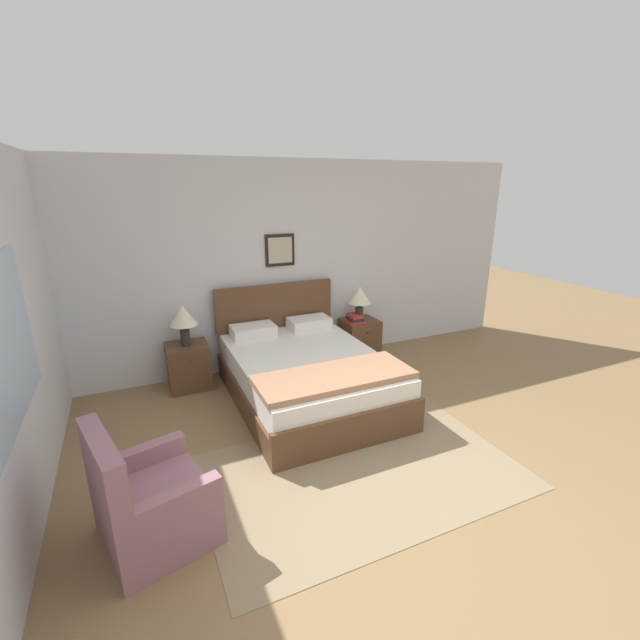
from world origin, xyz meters
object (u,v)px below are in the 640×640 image
(nightstand_by_door, at_px, (359,338))
(table_lamp_near_window, at_px, (183,317))
(nightstand_near_window, at_px, (189,366))
(table_lamp_by_door, at_px, (360,296))
(armchair, at_px, (149,503))
(bed, at_px, (306,374))

(nightstand_by_door, height_order, table_lamp_near_window, table_lamp_near_window)
(nightstand_near_window, bearing_deg, table_lamp_by_door, -0.10)
(armchair, xyz_separation_m, table_lamp_near_window, (0.56, 2.24, 0.58))
(bed, relative_size, nightstand_by_door, 4.04)
(table_lamp_near_window, bearing_deg, nightstand_near_window, 31.94)
(armchair, height_order, table_lamp_by_door, table_lamp_by_door)
(table_lamp_by_door, bearing_deg, nightstand_near_window, 179.90)
(nightstand_by_door, bearing_deg, table_lamp_by_door, -169.03)
(bed, xyz_separation_m, table_lamp_by_door, (1.12, 0.84, 0.57))
(armchair, xyz_separation_m, nightstand_by_door, (2.86, 2.25, -0.02))
(bed, height_order, nightstand_by_door, bed)
(nightstand_near_window, xyz_separation_m, table_lamp_by_door, (2.27, -0.00, 0.60))
(bed, xyz_separation_m, armchair, (-1.71, -1.40, -0.01))
(nightstand_by_door, height_order, table_lamp_by_door, table_lamp_by_door)
(nightstand_near_window, xyz_separation_m, nightstand_by_door, (2.29, 0.00, 0.00))
(bed, relative_size, armchair, 2.46)
(armchair, height_order, table_lamp_near_window, table_lamp_near_window)
(bed, relative_size, table_lamp_near_window, 4.50)
(bed, relative_size, nightstand_near_window, 4.04)
(armchair, relative_size, table_lamp_near_window, 1.83)
(nightstand_by_door, distance_m, table_lamp_near_window, 2.37)
(armchair, bearing_deg, bed, 114.77)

